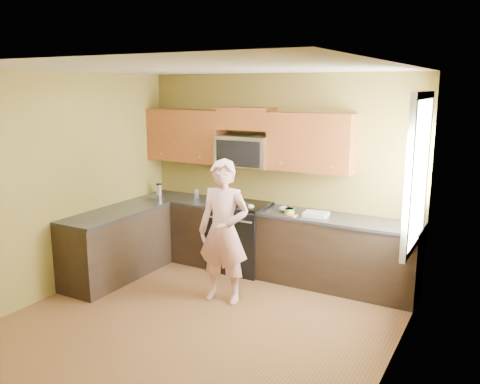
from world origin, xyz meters
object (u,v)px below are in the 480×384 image
Objects in this scene: woman at (224,232)px; butter_tub at (289,214)px; stove at (240,236)px; microwave at (245,166)px; frying_pan at (238,207)px; travel_mug at (159,195)px.

woman is 1.01m from butter_tub.
stove is 0.98m from microwave.
frying_pan is at bearing -68.70° from stove.
microwave is 5.80× the size of butter_tub.
frying_pan is 1.50m from travel_mug.
butter_tub is 0.75× the size of travel_mug.
microwave is at bearing 5.36° from travel_mug.
microwave is at bearing 90.00° from stove.
butter_tub is at bearing 56.73° from woman.
travel_mug is (-2.18, 0.10, -0.00)m from butter_tub.
woman reaches higher than microwave.
stove is 5.46× the size of travel_mug.
microwave reaches higher than stove.
microwave is at bearing 163.42° from butter_tub.
stove is at bearing 0.27° from travel_mug.
butter_tub is at bearing -11.02° from frying_pan.
microwave is 1.57× the size of frying_pan.
woman is 2.01m from travel_mug.
stove is at bearing 91.44° from frying_pan.
stove is at bearing -90.00° from microwave.
stove is 1.13m from woman.
woman is at bearing -92.49° from frying_pan.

